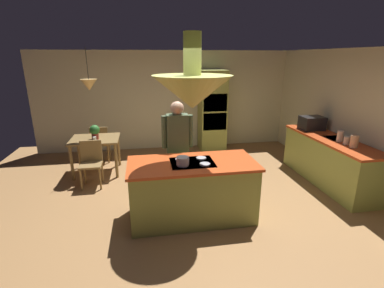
{
  "coord_description": "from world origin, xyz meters",
  "views": [
    {
      "loc": [
        -0.67,
        -4.02,
        2.4
      ],
      "look_at": [
        0.1,
        0.4,
        1.0
      ],
      "focal_mm": 26.39,
      "sensor_mm": 36.0,
      "label": 1
    }
  ],
  "objects_px": {
    "microwave_on_counter": "(312,123)",
    "cooking_pot_on_cooktop": "(183,161)",
    "canister_flour": "(354,141)",
    "dining_table": "(95,144)",
    "canister_tea": "(340,136)",
    "chair_by_back_wall": "(100,142)",
    "oven_tower": "(212,111)",
    "chair_facing_island": "(91,160)",
    "person_at_island": "(178,144)",
    "cup_on_table": "(95,139)",
    "canister_sugar": "(347,141)",
    "potted_plant_on_table": "(95,131)",
    "kitchen_island": "(192,190)"
  },
  "relations": [
    {
      "from": "dining_table",
      "to": "canister_tea",
      "type": "xyz_separation_m",
      "value": [
        4.54,
        -1.51,
        0.36
      ]
    },
    {
      "from": "chair_by_back_wall",
      "to": "cooking_pot_on_cooktop",
      "type": "relative_size",
      "value": 4.83
    },
    {
      "from": "oven_tower",
      "to": "chair_facing_island",
      "type": "relative_size",
      "value": 2.38
    },
    {
      "from": "potted_plant_on_table",
      "to": "cup_on_table",
      "type": "height_order",
      "value": "potted_plant_on_table"
    },
    {
      "from": "chair_facing_island",
      "to": "canister_flour",
      "type": "distance_m",
      "value": 4.73
    },
    {
      "from": "dining_table",
      "to": "canister_sugar",
      "type": "height_order",
      "value": "canister_sugar"
    },
    {
      "from": "chair_by_back_wall",
      "to": "cooking_pot_on_cooktop",
      "type": "bearing_deg",
      "value": 118.3
    },
    {
      "from": "person_at_island",
      "to": "canister_tea",
      "type": "xyz_separation_m",
      "value": [
        2.97,
        -0.14,
        0.03
      ]
    },
    {
      "from": "person_at_island",
      "to": "canister_tea",
      "type": "bearing_deg",
      "value": -2.64
    },
    {
      "from": "chair_facing_island",
      "to": "canister_tea",
      "type": "height_order",
      "value": "canister_tea"
    },
    {
      "from": "person_at_island",
      "to": "cup_on_table",
      "type": "xyz_separation_m",
      "value": [
        -1.54,
        1.17,
        -0.17
      ]
    },
    {
      "from": "dining_table",
      "to": "chair_by_back_wall",
      "type": "bearing_deg",
      "value": 90.0
    },
    {
      "from": "cup_on_table",
      "to": "cooking_pot_on_cooktop",
      "type": "xyz_separation_m",
      "value": [
        1.51,
        -2.03,
        0.18
      ]
    },
    {
      "from": "person_at_island",
      "to": "cup_on_table",
      "type": "distance_m",
      "value": 1.95
    },
    {
      "from": "cup_on_table",
      "to": "cooking_pot_on_cooktop",
      "type": "relative_size",
      "value": 0.5
    },
    {
      "from": "cup_on_table",
      "to": "canister_flour",
      "type": "relative_size",
      "value": 0.42
    },
    {
      "from": "canister_flour",
      "to": "dining_table",
      "type": "bearing_deg",
      "value": 157.57
    },
    {
      "from": "potted_plant_on_table",
      "to": "cooking_pot_on_cooktop",
      "type": "relative_size",
      "value": 1.67
    },
    {
      "from": "dining_table",
      "to": "person_at_island",
      "type": "relative_size",
      "value": 0.58
    },
    {
      "from": "potted_plant_on_table",
      "to": "canister_sugar",
      "type": "bearing_deg",
      "value": -19.83
    },
    {
      "from": "canister_tea",
      "to": "microwave_on_counter",
      "type": "relative_size",
      "value": 0.43
    },
    {
      "from": "canister_flour",
      "to": "canister_tea",
      "type": "bearing_deg",
      "value": 90.0
    },
    {
      "from": "cup_on_table",
      "to": "canister_sugar",
      "type": "distance_m",
      "value": 4.75
    },
    {
      "from": "canister_flour",
      "to": "chair_by_back_wall",
      "type": "bearing_deg",
      "value": 151.12
    },
    {
      "from": "chair_facing_island",
      "to": "dining_table",
      "type": "bearing_deg",
      "value": 90.0
    },
    {
      "from": "cooking_pot_on_cooktop",
      "to": "kitchen_island",
      "type": "bearing_deg",
      "value": 39.09
    },
    {
      "from": "kitchen_island",
      "to": "potted_plant_on_table",
      "type": "height_order",
      "value": "potted_plant_on_table"
    },
    {
      "from": "cup_on_table",
      "to": "chair_by_back_wall",
      "type": "bearing_deg",
      "value": 91.94
    },
    {
      "from": "potted_plant_on_table",
      "to": "cup_on_table",
      "type": "distance_m",
      "value": 0.19
    },
    {
      "from": "cooking_pot_on_cooktop",
      "to": "canister_sugar",
      "type": "bearing_deg",
      "value": 10.14
    },
    {
      "from": "cooking_pot_on_cooktop",
      "to": "person_at_island",
      "type": "bearing_deg",
      "value": 87.8
    },
    {
      "from": "canister_sugar",
      "to": "canister_tea",
      "type": "distance_m",
      "value": 0.18
    },
    {
      "from": "cup_on_table",
      "to": "canister_tea",
      "type": "distance_m",
      "value": 4.7
    },
    {
      "from": "microwave_on_counter",
      "to": "person_at_island",
      "type": "bearing_deg",
      "value": -165.53
    },
    {
      "from": "cup_on_table",
      "to": "canister_tea",
      "type": "height_order",
      "value": "canister_tea"
    },
    {
      "from": "microwave_on_counter",
      "to": "cooking_pot_on_cooktop",
      "type": "relative_size",
      "value": 2.56
    },
    {
      "from": "chair_by_back_wall",
      "to": "canister_tea",
      "type": "relative_size",
      "value": 4.36
    },
    {
      "from": "cup_on_table",
      "to": "cooking_pot_on_cooktop",
      "type": "bearing_deg",
      "value": -53.26
    },
    {
      "from": "chair_by_back_wall",
      "to": "canister_flour",
      "type": "xyz_separation_m",
      "value": [
        4.54,
        -2.5,
        0.51
      ]
    },
    {
      "from": "canister_flour",
      "to": "canister_sugar",
      "type": "distance_m",
      "value": 0.18
    },
    {
      "from": "potted_plant_on_table",
      "to": "canister_tea",
      "type": "distance_m",
      "value": 4.74
    },
    {
      "from": "dining_table",
      "to": "chair_facing_island",
      "type": "bearing_deg",
      "value": -90.0
    },
    {
      "from": "cup_on_table",
      "to": "potted_plant_on_table",
      "type": "bearing_deg",
      "value": 91.88
    },
    {
      "from": "potted_plant_on_table",
      "to": "canister_tea",
      "type": "bearing_deg",
      "value": -17.79
    },
    {
      "from": "kitchen_island",
      "to": "canister_flour",
      "type": "distance_m",
      "value": 2.9
    },
    {
      "from": "canister_tea",
      "to": "microwave_on_counter",
      "type": "bearing_deg",
      "value": 90.0
    },
    {
      "from": "oven_tower",
      "to": "potted_plant_on_table",
      "type": "bearing_deg",
      "value": -156.49
    },
    {
      "from": "dining_table",
      "to": "canister_tea",
      "type": "relative_size",
      "value": 4.91
    },
    {
      "from": "oven_tower",
      "to": "person_at_island",
      "type": "relative_size",
      "value": 1.22
    },
    {
      "from": "dining_table",
      "to": "cooking_pot_on_cooktop",
      "type": "bearing_deg",
      "value": -55.37
    }
  ]
}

